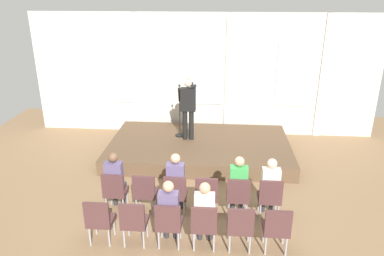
% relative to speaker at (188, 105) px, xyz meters
% --- Properties ---
extents(ground_plane, '(14.05, 14.05, 0.00)m').
position_rel_speaker_xyz_m(ground_plane, '(0.34, -3.49, -1.42)').
color(ground_plane, '#846647').
extents(rear_partition, '(10.81, 0.14, 3.81)m').
position_rel_speaker_xyz_m(rear_partition, '(0.37, 1.60, 0.50)').
color(rear_partition, beige).
rests_on(rear_partition, ground).
extents(stage_platform, '(5.05, 2.99, 0.39)m').
position_rel_speaker_xyz_m(stage_platform, '(0.34, -0.19, -1.22)').
color(stage_platform, brown).
rests_on(stage_platform, ground).
extents(speaker, '(0.50, 0.69, 1.75)m').
position_rel_speaker_xyz_m(speaker, '(0.00, 0.00, 0.00)').
color(speaker, black).
rests_on(speaker, stage_platform).
extents(mic_stand, '(0.28, 0.28, 1.55)m').
position_rel_speaker_xyz_m(mic_stand, '(-0.26, 0.21, -0.69)').
color(mic_stand, black).
rests_on(mic_stand, stage_platform).
extents(chair_r0_c0, '(0.46, 0.44, 0.94)m').
position_rel_speaker_xyz_m(chair_r0_c0, '(-1.26, -3.19, -0.88)').
color(chair_r0_c0, '#99999E').
rests_on(chair_r0_c0, ground).
extents(audience_r0_c0, '(0.36, 0.39, 1.36)m').
position_rel_speaker_xyz_m(audience_r0_c0, '(-1.26, -3.11, -0.66)').
color(audience_r0_c0, '#2D2D33').
rests_on(audience_r0_c0, ground).
extents(chair_r0_c1, '(0.46, 0.44, 0.94)m').
position_rel_speaker_xyz_m(chair_r0_c1, '(-0.62, -3.19, -0.88)').
color(chair_r0_c1, '#99999E').
rests_on(chair_r0_c1, ground).
extents(chair_r0_c2, '(0.46, 0.44, 0.94)m').
position_rel_speaker_xyz_m(chair_r0_c2, '(0.02, -3.19, -0.88)').
color(chair_r0_c2, '#99999E').
rests_on(chair_r0_c2, ground).
extents(audience_r0_c2, '(0.36, 0.39, 1.38)m').
position_rel_speaker_xyz_m(audience_r0_c2, '(0.02, -3.11, -0.65)').
color(audience_r0_c2, '#2D2D33').
rests_on(audience_r0_c2, ground).
extents(chair_r0_c3, '(0.46, 0.44, 0.94)m').
position_rel_speaker_xyz_m(chair_r0_c3, '(0.66, -3.19, -0.88)').
color(chair_r0_c3, '#99999E').
rests_on(chair_r0_c3, ground).
extents(chair_r0_c4, '(0.46, 0.44, 0.94)m').
position_rel_speaker_xyz_m(chair_r0_c4, '(1.31, -3.19, -0.88)').
color(chair_r0_c4, '#99999E').
rests_on(chair_r0_c4, ground).
extents(audience_r0_c4, '(0.36, 0.39, 1.37)m').
position_rel_speaker_xyz_m(audience_r0_c4, '(1.31, -3.11, -0.66)').
color(audience_r0_c4, '#2D2D33').
rests_on(audience_r0_c4, ground).
extents(chair_r0_c5, '(0.46, 0.44, 0.94)m').
position_rel_speaker_xyz_m(chair_r0_c5, '(1.95, -3.19, -0.88)').
color(chair_r0_c5, '#99999E').
rests_on(chair_r0_c5, ground).
extents(audience_r0_c5, '(0.36, 0.39, 1.35)m').
position_rel_speaker_xyz_m(audience_r0_c5, '(1.95, -3.11, -0.67)').
color(audience_r0_c5, '#2D2D33').
rests_on(audience_r0_c5, ground).
extents(chair_r1_c0, '(0.46, 0.44, 0.94)m').
position_rel_speaker_xyz_m(chair_r1_c0, '(-1.26, -4.22, -0.88)').
color(chair_r1_c0, '#99999E').
rests_on(chair_r1_c0, ground).
extents(chair_r1_c1, '(0.46, 0.44, 0.94)m').
position_rel_speaker_xyz_m(chair_r1_c1, '(-0.62, -4.22, -0.88)').
color(chair_r1_c1, '#99999E').
rests_on(chair_r1_c1, ground).
extents(chair_r1_c2, '(0.46, 0.44, 0.94)m').
position_rel_speaker_xyz_m(chair_r1_c2, '(0.02, -4.22, -0.88)').
color(chair_r1_c2, '#99999E').
rests_on(chair_r1_c2, ground).
extents(audience_r1_c2, '(0.36, 0.39, 1.34)m').
position_rel_speaker_xyz_m(audience_r1_c2, '(0.02, -4.14, -0.67)').
color(audience_r1_c2, '#2D2D33').
rests_on(audience_r1_c2, ground).
extents(chair_r1_c3, '(0.46, 0.44, 0.94)m').
position_rel_speaker_xyz_m(chair_r1_c3, '(0.66, -4.22, -0.88)').
color(chair_r1_c3, '#99999E').
rests_on(chair_r1_c3, ground).
extents(audience_r1_c3, '(0.36, 0.39, 1.34)m').
position_rel_speaker_xyz_m(audience_r1_c3, '(0.66, -4.14, -0.68)').
color(audience_r1_c3, '#2D2D33').
rests_on(audience_r1_c3, ground).
extents(chair_r1_c4, '(0.46, 0.44, 0.94)m').
position_rel_speaker_xyz_m(chair_r1_c4, '(1.31, -4.22, -0.88)').
color(chair_r1_c4, '#99999E').
rests_on(chair_r1_c4, ground).
extents(chair_r1_c5, '(0.46, 0.44, 0.94)m').
position_rel_speaker_xyz_m(chair_r1_c5, '(1.95, -4.22, -0.88)').
color(chair_r1_c5, '#99999E').
rests_on(chair_r1_c5, ground).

